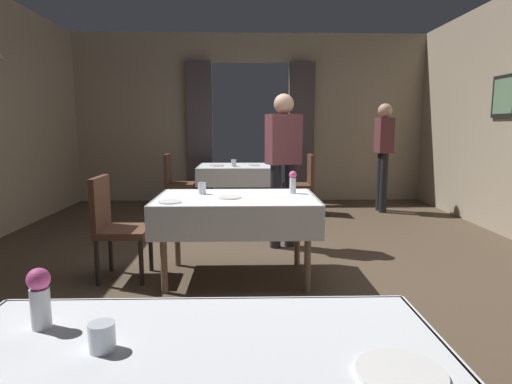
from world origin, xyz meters
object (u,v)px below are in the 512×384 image
Objects in this scene: plate_near_b at (401,373)px; plate_mid_c at (230,197)px; chair_far_left at (175,180)px; glass_near_c at (102,337)px; dining_table_mid at (237,207)px; glass_mid_b at (202,188)px; dining_table_far at (238,171)px; plate_far_a at (217,166)px; glass_far_b at (234,163)px; flower_vase_near at (40,296)px; plate_mid_d at (170,202)px; person_diner_standing_aside at (283,158)px; chair_far_right at (303,181)px; flower_vase_mid at (293,181)px; person_waiter_by_doorway at (383,148)px; chair_mid_left at (114,223)px; plate_far_c at (254,165)px.

plate_near_b is 2.76m from plate_mid_c.
chair_far_left is 11.58× the size of glass_near_c.
dining_table_mid is 13.23× the size of glass_mid_b.
plate_mid_c is (-0.03, -3.13, 0.10)m from dining_table_far.
glass_near_c is at bearing -89.47° from plate_far_a.
plate_far_a is at bearing 156.60° from glass_far_b.
plate_mid_d is (0.01, 2.22, -0.10)m from flower_vase_near.
person_diner_standing_aside is (0.82, 3.65, 0.23)m from glass_near_c.
glass_mid_b is 0.56× the size of plate_mid_d.
glass_near_c is at bearing -82.81° from chair_far_left.
dining_table_mid is 3.09m from chair_far_right.
plate_far_a is (-0.85, 5.76, 0.00)m from plate_near_b.
person_waiter_by_doorway is (1.76, 2.87, 0.16)m from flower_vase_mid.
chair_mid_left is 1.95m from person_diner_standing_aside.
person_waiter_by_doorway is at bearing 1.50° from plate_far_a.
plate_mid_c is at bearing -126.82° from person_waiter_by_doorway.
chair_far_left is 4.88× the size of plate_mid_d.
person_diner_standing_aside reaches higher than dining_table_mid.
person_diner_standing_aside reaches higher than plate_near_b.
plate_far_a is 0.58m from plate_far_c.
plate_mid_c is (0.26, 2.57, -0.03)m from glass_near_c.
dining_table_mid is 12.64× the size of glass_far_b.
dining_table_far is 1.36× the size of chair_mid_left.
flower_vase_mid is (0.05, 2.96, 0.11)m from plate_near_b.
glass_mid_b reaches higher than plate_near_b.
dining_table_mid is at bearing 28.26° from plate_mid_d.
dining_table_far is 2.94m from flower_vase_mid.
chair_mid_left is at bearing -103.72° from plate_far_a.
dining_table_far is 2.34m from person_waiter_by_doorway.
chair_mid_left is at bearing -170.06° from glass_mid_b.
glass_far_b is 0.62× the size of plate_far_c.
person_waiter_by_doorway is (2.28, 3.04, 0.37)m from dining_table_mid.
chair_far_right is 4.44× the size of flower_vase_mid.
plate_near_b is at bearing -87.40° from plate_far_c.
plate_mid_d and plate_far_c have the same top height.
plate_near_b is at bearing -80.39° from dining_table_mid.
glass_near_c is 2.58m from plate_mid_c.
glass_near_c is 0.38× the size of flower_vase_mid.
glass_near_c is at bearing -96.90° from dining_table_mid.
chair_far_right is at bearing 54.49° from chair_mid_left.
chair_far_left reaches higher than glass_far_b.
plate_mid_c is (0.99, -3.19, 0.24)m from chair_far_left.
plate_mid_c is (-0.06, -0.08, 0.10)m from dining_table_mid.
chair_far_left reaches higher than plate_mid_c.
plate_mid_c is at bearing 84.17° from glass_near_c.
flower_vase_mid reaches higher than plate_near_b.
glass_near_c is at bearing -114.55° from person_waiter_by_doorway.
glass_far_b is (0.22, 2.70, 0.00)m from glass_mid_b.
dining_table_far is at bearing 94.93° from plate_near_b.
flower_vase_near reaches higher than dining_table_mid.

